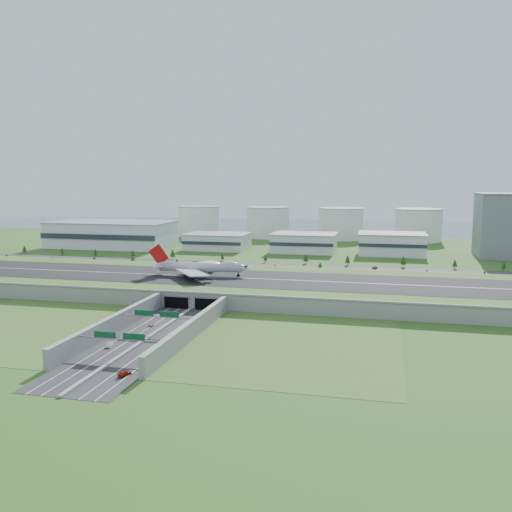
% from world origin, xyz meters
% --- Properties ---
extents(ground, '(1200.00, 1200.00, 0.00)m').
position_xyz_m(ground, '(0.00, 0.00, 0.00)').
color(ground, '#295D1D').
rests_on(ground, ground).
extents(airfield_deck, '(520.00, 100.00, 9.20)m').
position_xyz_m(airfield_deck, '(0.00, -0.09, 4.12)').
color(airfield_deck, gray).
rests_on(airfield_deck, ground).
extents(underpass_road, '(38.80, 120.40, 8.00)m').
position_xyz_m(underpass_road, '(0.00, -99.42, 3.43)').
color(underpass_road, '#28282B').
rests_on(underpass_road, ground).
extents(sign_gantry_near, '(38.70, 0.70, 9.80)m').
position_xyz_m(sign_gantry_near, '(0.00, -95.04, 6.95)').
color(sign_gantry_near, gray).
rests_on(sign_gantry_near, ground).
extents(sign_gantry_far, '(38.70, 0.70, 9.80)m').
position_xyz_m(sign_gantry_far, '(0.00, -130.04, 6.95)').
color(sign_gantry_far, gray).
rests_on(sign_gantry_far, ground).
extents(north_expressway, '(560.00, 36.00, 0.12)m').
position_xyz_m(north_expressway, '(0.00, 95.00, 0.06)').
color(north_expressway, '#28282B').
rests_on(north_expressway, ground).
extents(tree_row, '(501.22, 48.73, 8.50)m').
position_xyz_m(tree_row, '(29.64, 96.88, 4.67)').
color(tree_row, '#3D2819').
rests_on(tree_row, ground).
extents(hangar_west, '(120.00, 60.00, 25.00)m').
position_xyz_m(hangar_west, '(-170.00, 185.00, 12.50)').
color(hangar_west, silver).
rests_on(hangar_west, ground).
extents(hangar_mid_a, '(58.00, 42.00, 15.00)m').
position_xyz_m(hangar_mid_a, '(-60.00, 190.00, 7.50)').
color(hangar_mid_a, silver).
rests_on(hangar_mid_a, ground).
extents(hangar_mid_b, '(58.00, 42.00, 17.00)m').
position_xyz_m(hangar_mid_b, '(25.00, 190.00, 8.50)').
color(hangar_mid_b, silver).
rests_on(hangar_mid_b, ground).
extents(hangar_mid_c, '(58.00, 42.00, 19.00)m').
position_xyz_m(hangar_mid_c, '(105.00, 190.00, 9.50)').
color(hangar_mid_c, silver).
rests_on(hangar_mid_c, ground).
extents(office_tower, '(46.00, 46.00, 55.00)m').
position_xyz_m(office_tower, '(200.00, 195.00, 27.50)').
color(office_tower, slate).
rests_on(office_tower, ground).
extents(fuel_tank_a, '(50.00, 50.00, 35.00)m').
position_xyz_m(fuel_tank_a, '(-120.00, 310.00, 17.50)').
color(fuel_tank_a, silver).
rests_on(fuel_tank_a, ground).
extents(fuel_tank_b, '(50.00, 50.00, 35.00)m').
position_xyz_m(fuel_tank_b, '(-35.00, 310.00, 17.50)').
color(fuel_tank_b, silver).
rests_on(fuel_tank_b, ground).
extents(fuel_tank_c, '(50.00, 50.00, 35.00)m').
position_xyz_m(fuel_tank_c, '(50.00, 310.00, 17.50)').
color(fuel_tank_c, silver).
rests_on(fuel_tank_c, ground).
extents(fuel_tank_d, '(50.00, 50.00, 35.00)m').
position_xyz_m(fuel_tank_d, '(135.00, 310.00, 17.50)').
color(fuel_tank_d, silver).
rests_on(fuel_tank_d, ground).
extents(bay_water, '(1200.00, 260.00, 0.06)m').
position_xyz_m(bay_water, '(0.00, 480.00, 0.03)').
color(bay_water, '#334F62').
rests_on(bay_water, ground).
extents(boeing_747, '(63.89, 60.08, 19.78)m').
position_xyz_m(boeing_747, '(-13.50, 2.54, 13.63)').
color(boeing_747, silver).
rests_on(boeing_747, airfield_deck).
extents(car_0, '(2.73, 4.96, 1.60)m').
position_xyz_m(car_0, '(-6.92, -85.61, 0.92)').
color(car_0, '#B2B3B7').
rests_on(car_0, ground).
extents(car_1, '(2.98, 5.49, 1.72)m').
position_xyz_m(car_1, '(-10.34, -119.06, 0.98)').
color(car_1, white).
rests_on(car_1, ground).
extents(car_2, '(4.32, 5.91, 1.49)m').
position_xyz_m(car_2, '(12.14, -74.14, 0.87)').
color(car_2, '#0B0E3B').
rests_on(car_2, ground).
extents(car_3, '(3.55, 5.96, 1.62)m').
position_xyz_m(car_3, '(10.75, -147.68, 0.93)').
color(car_3, '#9C1B0E').
rests_on(car_3, ground).
extents(car_4, '(4.59, 2.26, 1.50)m').
position_xyz_m(car_4, '(-96.51, 85.70, 0.87)').
color(car_4, '#55555A').
rests_on(car_4, ground).
extents(car_5, '(4.42, 3.08, 1.38)m').
position_xyz_m(car_5, '(91.26, 104.85, 0.81)').
color(car_5, black).
rests_on(car_5, ground).
extents(car_7, '(5.24, 2.79, 1.44)m').
position_xyz_m(car_7, '(-53.02, 104.15, 0.84)').
color(car_7, silver).
rests_on(car_7, ground).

